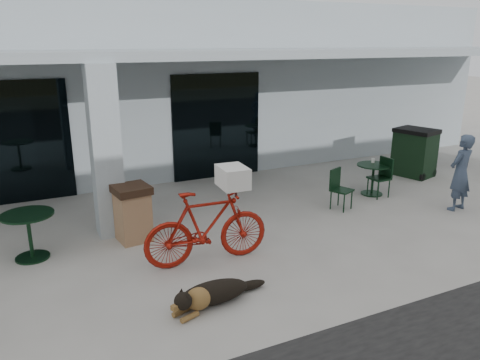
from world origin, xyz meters
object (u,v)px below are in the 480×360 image
bicycle (207,227)px  cafe_chair_far_a (342,190)px  cafe_table_far (373,179)px  person (461,173)px  dog (214,291)px  trash_receptacle (133,213)px  cafe_chair_far_b (379,178)px  cafe_table_near (30,236)px  wheeled_bin (414,152)px

bicycle → cafe_chair_far_a: 3.70m
cafe_table_far → bicycle: bearing=-161.6°
cafe_table_far → person: bearing=-59.9°
dog → trash_receptacle: size_ratio=1.10×
dog → cafe_chair_far_b: (5.21, 2.62, 0.27)m
cafe_table_near → cafe_table_far: (7.40, 0.20, -0.03)m
cafe_table_near → cafe_chair_far_a: bearing=-2.9°
trash_receptacle → wheeled_bin: bearing=7.3°
cafe_table_far → person: person is taller
dog → trash_receptacle: trash_receptacle is taller
cafe_table_far → cafe_table_near: bearing=-178.5°
cafe_chair_far_b → dog: bearing=-64.4°
cafe_table_far → cafe_chair_far_b: (0.01, -0.20, 0.10)m
cafe_table_near → wheeled_bin: (9.49, 1.00, 0.24)m
bicycle → cafe_chair_far_a: (3.53, 1.09, -0.18)m
cafe_table_far → wheeled_bin: 2.26m
trash_receptacle → wheeled_bin: (7.78, 1.00, 0.12)m
cafe_chair_far_a → trash_receptacle: trash_receptacle is taller
bicycle → dog: bearing=166.2°
cafe_chair_far_b → person: 1.71m
cafe_table_near → cafe_chair_far_b: cafe_chair_far_b is taller
dog → cafe_chair_far_b: 5.84m
bicycle → person: size_ratio=1.25×
person → trash_receptacle: person is taller
dog → person: (6.14, 1.22, 0.63)m
cafe_table_near → person: 8.45m
cafe_chair_far_b → trash_receptacle: 5.70m
trash_receptacle → cafe_table_far: bearing=2.0°
cafe_table_near → cafe_chair_far_a: cafe_chair_far_a is taller
wheeled_bin → dog: bearing=-169.3°
cafe_table_near → person: person is taller
cafe_table_near → cafe_chair_far_b: bearing=0.0°
cafe_chair_far_a → wheeled_bin: 3.63m
trash_receptacle → dog: bearing=-79.6°
cafe_table_near → person: bearing=-9.5°
cafe_chair_far_a → cafe_table_near: bearing=154.6°
trash_receptacle → cafe_chair_far_a: bearing=-4.0°
cafe_chair_far_b → wheeled_bin: 2.32m
dog → trash_receptacle: 2.68m
bicycle → person: bearing=-86.2°
bicycle → cafe_chair_far_a: bearing=-69.0°
bicycle → person: person is taller
bicycle → cafe_table_far: (4.82, 1.60, -0.26)m
bicycle → cafe_table_near: bearing=65.3°
cafe_chair_far_a → wheeled_bin: (3.38, 1.31, 0.20)m
cafe_table_near → trash_receptacle: trash_receptacle is taller
cafe_table_near → trash_receptacle: size_ratio=0.82×
cafe_chair_far_b → person: bearing=32.2°
cafe_chair_far_a → cafe_chair_far_b: 1.33m
bicycle → cafe_chair_far_b: 5.03m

